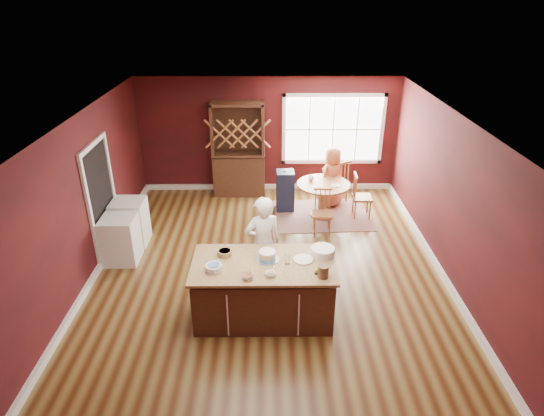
{
  "coord_description": "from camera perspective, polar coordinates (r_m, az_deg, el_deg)",
  "views": [
    {
      "loc": [
        0.0,
        -6.75,
        4.51
      ],
      "look_at": [
        0.06,
        0.27,
        1.05
      ],
      "focal_mm": 30.0,
      "sensor_mm": 36.0,
      "label": 1
    }
  ],
  "objects": [
    {
      "name": "drinking_glass",
      "position": [
        6.5,
        1.92,
        -6.43
      ],
      "size": [
        0.08,
        0.08,
        0.16
      ],
      "primitive_type": "cylinder",
      "color": "silver",
      "rests_on": "kitchen_island"
    },
    {
      "name": "room_shell",
      "position": [
        7.45,
        -0.45,
        1.14
      ],
      "size": [
        7.0,
        7.0,
        7.0
      ],
      "color": "brown",
      "rests_on": "ground"
    },
    {
      "name": "table_plate",
      "position": [
        9.54,
        7.96,
        2.82
      ],
      "size": [
        0.19,
        0.19,
        0.01
      ],
      "primitive_type": "cylinder",
      "color": "beige",
      "rests_on": "dining_table"
    },
    {
      "name": "table_cup",
      "position": [
        9.74,
        4.92,
        3.74
      ],
      "size": [
        0.14,
        0.14,
        0.09
      ],
      "primitive_type": "imported",
      "rotation": [
        0.0,
        0.0,
        0.18
      ],
      "color": "white",
      "rests_on": "dining_table"
    },
    {
      "name": "toddler",
      "position": [
        9.86,
        1.94,
        4.19
      ],
      "size": [
        0.18,
        0.14,
        0.26
      ],
      "primitive_type": null,
      "color": "#8CA5BF",
      "rests_on": "high_chair"
    },
    {
      "name": "kitchen_island",
      "position": [
        6.84,
        -1.08,
        -10.32
      ],
      "size": [
        2.07,
        1.08,
        0.92
      ],
      "color": "#361B17",
      "rests_on": "ground"
    },
    {
      "name": "stoneware_crock",
      "position": [
        6.27,
        6.45,
        -7.91
      ],
      "size": [
        0.15,
        0.15,
        0.18
      ],
      "primitive_type": "cylinder",
      "color": "#442F18",
      "rests_on": "kitchen_island"
    },
    {
      "name": "bowl_olive",
      "position": [
        6.28,
        -0.22,
        -8.29
      ],
      "size": [
        0.15,
        0.15,
        0.06
      ],
      "primitive_type": "cylinder",
      "color": "beige",
      "rests_on": "kitchen_island"
    },
    {
      "name": "dryer",
      "position": [
        9.07,
        -17.36,
        -1.7
      ],
      "size": [
        0.61,
        0.59,
        0.88
      ],
      "primitive_type": "cube",
      "color": "white",
      "rests_on": "ground"
    },
    {
      "name": "chair_east",
      "position": [
        9.83,
        11.28,
        1.55
      ],
      "size": [
        0.41,
        0.43,
        0.98
      ],
      "primitive_type": null,
      "rotation": [
        0.0,
        0.0,
        1.53
      ],
      "color": "brown",
      "rests_on": "ground"
    },
    {
      "name": "layer_cake",
      "position": [
        6.6,
        -0.59,
        -5.97
      ],
      "size": [
        0.35,
        0.35,
        0.14
      ],
      "primitive_type": null,
      "color": "silver",
      "rests_on": "kitchen_island"
    },
    {
      "name": "white_tub",
      "position": [
        6.76,
        6.39,
        -5.43
      ],
      "size": [
        0.35,
        0.35,
        0.12
      ],
      "primitive_type": "cylinder",
      "color": "white",
      "rests_on": "kitchen_island"
    },
    {
      "name": "chair_south",
      "position": [
        9.05,
        6.35,
        -0.51
      ],
      "size": [
        0.41,
        0.39,
        0.92
      ],
      "primitive_type": null,
      "rotation": [
        0.0,
        0.0,
        -0.06
      ],
      "color": "brown",
      "rests_on": "ground"
    },
    {
      "name": "seated_woman",
      "position": [
        10.17,
        7.58,
        3.89
      ],
      "size": [
        0.79,
        0.76,
        1.36
      ],
      "primitive_type": "imported",
      "rotation": [
        0.0,
        0.0,
        3.83
      ],
      "color": "#BD6039",
      "rests_on": "ground"
    },
    {
      "name": "washer",
      "position": [
        8.55,
        -18.47,
        -3.78
      ],
      "size": [
        0.59,
        0.57,
        0.86
      ],
      "primitive_type": "cube",
      "color": "white",
      "rests_on": "ground"
    },
    {
      "name": "bowl_pink",
      "position": [
        6.23,
        -3.1,
        -8.62
      ],
      "size": [
        0.17,
        0.17,
        0.06
      ],
      "primitive_type": "cylinder",
      "color": "white",
      "rests_on": "kitchen_island"
    },
    {
      "name": "high_chair",
      "position": [
        9.95,
        1.66,
        2.29
      ],
      "size": [
        0.4,
        0.4,
        0.94
      ],
      "primitive_type": null,
      "rotation": [
        0.0,
        0.0,
        0.05
      ],
      "color": "black",
      "rests_on": "ground"
    },
    {
      "name": "baker",
      "position": [
        7.2,
        -1.14,
        -4.57
      ],
      "size": [
        0.69,
        0.55,
        1.64
      ],
      "primitive_type": "imported",
      "rotation": [
        0.0,
        0.0,
        3.44
      ],
      "color": "silver",
      "rests_on": "ground"
    },
    {
      "name": "dining_table",
      "position": [
        9.71,
        6.42,
        1.9
      ],
      "size": [
        1.12,
        1.12,
        0.75
      ],
      "color": "olive",
      "rests_on": "ground"
    },
    {
      "name": "bowl_yellow",
      "position": [
        6.76,
        -5.95,
        -5.62
      ],
      "size": [
        0.21,
        0.21,
        0.08
      ],
      "primitive_type": "cylinder",
      "color": "olive",
      "rests_on": "kitchen_island"
    },
    {
      "name": "toy_figurine",
      "position": [
        6.34,
        5.58,
        -7.93
      ],
      "size": [
        0.05,
        0.05,
        0.09
      ],
      "primitive_type": null,
      "color": "yellow",
      "rests_on": "kitchen_island"
    },
    {
      "name": "rug",
      "position": [
        9.94,
        6.27,
        -0.87
      ],
      "size": [
        2.11,
        1.67,
        0.01
      ],
      "primitive_type": "cube",
      "rotation": [
        0.0,
        0.0,
        0.06
      ],
      "color": "brown",
      "rests_on": "ground"
    },
    {
      "name": "hutch",
      "position": [
        10.56,
        -4.23,
        7.3
      ],
      "size": [
        1.19,
        0.5,
        2.19
      ],
      "primitive_type": "cube",
      "color": "black",
      "rests_on": "ground"
    },
    {
      "name": "dinner_plate",
      "position": [
        6.64,
        3.94,
        -6.46
      ],
      "size": [
        0.29,
        0.29,
        0.02
      ],
      "primitive_type": "cylinder",
      "color": "white",
      "rests_on": "kitchen_island"
    },
    {
      "name": "doorway",
      "position": [
        8.66,
        -20.51,
        0.74
      ],
      "size": [
        0.08,
        1.26,
        2.13
      ],
      "primitive_type": null,
      "color": "white",
      "rests_on": "room_shell"
    },
    {
      "name": "chair_north",
      "position": [
        10.45,
        8.18,
        3.49
      ],
      "size": [
        0.58,
        0.57,
        1.03
      ],
      "primitive_type": null,
      "rotation": [
        0.0,
        0.0,
        3.68
      ],
      "color": "brown",
      "rests_on": "ground"
    },
    {
      "name": "window",
      "position": [
        10.76,
        7.65,
        9.76
      ],
      "size": [
        2.36,
        0.1,
        1.66
      ],
      "primitive_type": null,
      "color": "white",
      "rests_on": "room_shell"
    },
    {
      "name": "bowl_blue",
      "position": [
        6.43,
        -7.31,
        -7.45
      ],
      "size": [
        0.23,
        0.23,
        0.09
      ],
      "primitive_type": "cylinder",
      "color": "white",
      "rests_on": "kitchen_island"
    }
  ]
}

